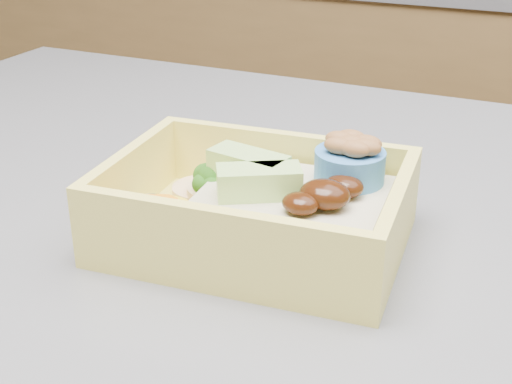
% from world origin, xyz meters
% --- Properties ---
extents(bento_box, '(0.18, 0.14, 0.06)m').
position_xyz_m(bento_box, '(-0.17, -0.02, 0.94)').
color(bento_box, '#F9E967').
rests_on(bento_box, island).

